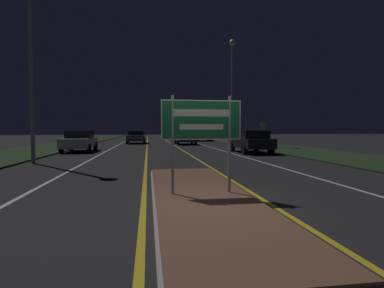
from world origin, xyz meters
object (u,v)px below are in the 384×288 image
(streetlight_left_near, at_px, (30,20))
(car_receding_1, at_px, (185,137))
(car_receding_0, at_px, (251,141))
(warning_sign, at_px, (263,131))
(car_approaching_1, at_px, (136,137))
(car_receding_3, at_px, (191,134))
(streetlight_right_near, at_px, (232,75))
(car_approaching_0, at_px, (79,141))
(car_receding_2, at_px, (203,135))
(highway_sign, at_px, (201,125))

(streetlight_left_near, height_order, car_receding_1, streetlight_left_near)
(car_receding_0, height_order, car_receding_1, car_receding_1)
(car_receding_1, bearing_deg, warning_sign, -40.64)
(car_receding_0, distance_m, car_approaching_1, 16.78)
(car_receding_3, bearing_deg, car_receding_0, -90.29)
(warning_sign, bearing_deg, car_receding_0, -117.87)
(streetlight_right_near, bearing_deg, car_approaching_0, -159.59)
(streetlight_right_near, xyz_separation_m, car_receding_3, (-0.67, 22.37, -5.84))
(car_receding_3, xyz_separation_m, warning_sign, (3.15, -23.66, 0.70))
(car_receding_1, distance_m, car_receding_2, 9.45)
(car_receding_0, bearing_deg, car_receding_1, 104.41)
(car_receding_0, xyz_separation_m, car_receding_3, (0.15, 29.90, -0.10))
(highway_sign, height_order, car_receding_0, highway_sign)
(streetlight_left_near, bearing_deg, car_receding_2, 63.17)
(streetlight_left_near, bearing_deg, car_approaching_0, 86.47)
(car_approaching_0, xyz_separation_m, warning_sign, (14.93, 3.34, 0.63))
(highway_sign, distance_m, car_receding_3, 42.68)
(car_receding_1, distance_m, car_approaching_0, 12.29)
(streetlight_left_near, distance_m, streetlight_right_near, 17.64)
(streetlight_left_near, bearing_deg, warning_sign, 34.87)
(streetlight_left_near, xyz_separation_m, warning_sign, (15.38, 10.72, -5.13))
(car_receding_3, bearing_deg, car_approaching_0, -113.57)
(car_receding_2, bearing_deg, car_approaching_1, -146.45)
(streetlight_left_near, distance_m, warning_sign, 19.44)
(car_receding_1, xyz_separation_m, car_approaching_1, (-5.15, 3.04, -0.05))
(streetlight_right_near, xyz_separation_m, car_receding_0, (-0.82, -7.53, -5.75))
(streetlight_right_near, xyz_separation_m, warning_sign, (2.47, -1.29, -5.14))
(streetlight_right_near, bearing_deg, car_receding_0, -96.24)
(car_receding_0, relative_size, car_receding_1, 0.98)
(car_receding_0, height_order, car_approaching_0, car_receding_0)
(streetlight_left_near, xyz_separation_m, streetlight_right_near, (12.91, 12.01, 0.02))
(streetlight_left_near, bearing_deg, car_receding_1, 60.55)
(car_receding_2, relative_size, car_approaching_1, 0.97)
(warning_sign, bearing_deg, car_receding_2, 101.15)
(warning_sign, bearing_deg, car_receding_3, 97.57)
(streetlight_left_near, bearing_deg, car_receding_3, 70.41)
(car_receding_1, height_order, car_approaching_1, car_receding_1)
(car_receding_1, height_order, warning_sign, warning_sign)
(streetlight_right_near, height_order, car_approaching_0, streetlight_right_near)
(streetlight_left_near, xyz_separation_m, car_receding_0, (12.09, 4.49, -5.73))
(streetlight_right_near, relative_size, car_approaching_0, 2.37)
(car_receding_1, bearing_deg, car_approaching_1, 149.45)
(car_receding_2, bearing_deg, car_receding_0, -91.41)
(car_receding_1, relative_size, car_approaching_0, 1.09)
(streetlight_left_near, height_order, car_receding_0, streetlight_left_near)
(highway_sign, height_order, car_receding_2, highway_sign)
(car_receding_1, xyz_separation_m, car_approaching_0, (-8.64, -8.74, -0.03))
(car_receding_2, xyz_separation_m, warning_sign, (2.79, -14.17, 0.60))
(car_receding_2, distance_m, car_approaching_1, 10.38)
(streetlight_left_near, relative_size, car_receding_0, 2.29)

